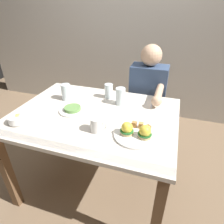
% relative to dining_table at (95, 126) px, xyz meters
% --- Properties ---
extents(ground_plane, '(6.00, 6.00, 0.00)m').
position_rel_dining_table_xyz_m(ground_plane, '(0.00, 0.00, -0.63)').
color(ground_plane, '#7F664C').
extents(back_wall, '(4.80, 0.10, 2.60)m').
position_rel_dining_table_xyz_m(back_wall, '(0.00, 1.50, 0.67)').
color(back_wall, beige).
rests_on(back_wall, ground_plane).
extents(dining_table, '(1.20, 0.90, 0.74)m').
position_rel_dining_table_xyz_m(dining_table, '(0.00, 0.00, 0.00)').
color(dining_table, silver).
rests_on(dining_table, ground_plane).
extents(eggs_benedict_plate, '(0.27, 0.27, 0.09)m').
position_rel_dining_table_xyz_m(eggs_benedict_plate, '(0.35, -0.17, 0.13)').
color(eggs_benedict_plate, white).
rests_on(eggs_benedict_plate, dining_table).
extents(fruit_bowl, '(0.12, 0.12, 0.06)m').
position_rel_dining_table_xyz_m(fruit_bowl, '(-0.44, -0.27, 0.14)').
color(fruit_bowl, white).
rests_on(fruit_bowl, dining_table).
extents(coffee_mug, '(0.11, 0.08, 0.09)m').
position_rel_dining_table_xyz_m(coffee_mug, '(0.10, -0.19, 0.16)').
color(coffee_mug, white).
rests_on(coffee_mug, dining_table).
extents(fork, '(0.02, 0.16, 0.00)m').
position_rel_dining_table_xyz_m(fork, '(0.39, 0.30, 0.11)').
color(fork, silver).
rests_on(fork, dining_table).
extents(water_glass_near, '(0.08, 0.08, 0.14)m').
position_rel_dining_table_xyz_m(water_glass_near, '(0.14, 0.21, 0.17)').
color(water_glass_near, silver).
rests_on(water_glass_near, dining_table).
extents(water_glass_far, '(0.08, 0.08, 0.13)m').
position_rel_dining_table_xyz_m(water_glass_far, '(-0.31, 0.15, 0.16)').
color(water_glass_far, silver).
rests_on(water_glass_far, dining_table).
extents(water_glass_extra, '(0.07, 0.07, 0.12)m').
position_rel_dining_table_xyz_m(water_glass_extra, '(0.01, 0.29, 0.16)').
color(water_glass_extra, silver).
rests_on(water_glass_extra, dining_table).
extents(side_plate, '(0.20, 0.20, 0.04)m').
position_rel_dining_table_xyz_m(side_plate, '(-0.17, -0.01, 0.12)').
color(side_plate, white).
rests_on(side_plate, dining_table).
extents(diner_person, '(0.34, 0.54, 1.14)m').
position_rel_dining_table_xyz_m(diner_person, '(0.31, 0.60, 0.02)').
color(diner_person, '#33333D').
rests_on(diner_person, ground_plane).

